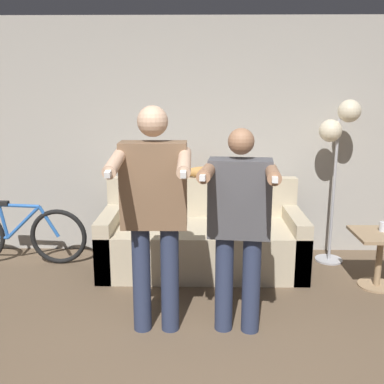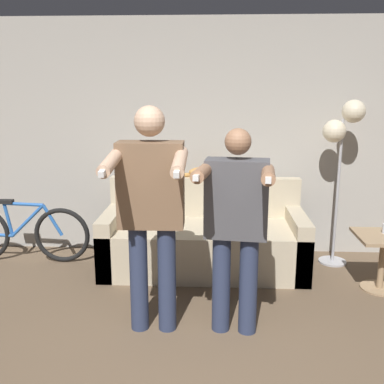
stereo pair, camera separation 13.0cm
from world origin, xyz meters
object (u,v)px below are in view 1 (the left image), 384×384
couch (202,241)px  floor_lamp (339,133)px  person_left (154,205)px  cat (205,172)px  bicycle (17,235)px  cup (383,227)px  side_table (380,248)px  person_right (239,219)px

couch → floor_lamp: 1.80m
person_left → floor_lamp: 2.34m
cat → bicycle: 2.12m
couch → cup: size_ratio=22.76×
side_table → floor_lamp: bearing=112.4°
person_right → side_table: 1.72m
person_left → floor_lamp: bearing=39.2°
couch → floor_lamp: (1.41, 0.20, 1.10)m
side_table → bicycle: bicycle is taller
person_left → floor_lamp: size_ratio=1.00×
floor_lamp → side_table: floor_lamp is taller
couch → side_table: 1.74m
person_left → side_table: person_left is taller
couch → person_left: person_left is taller
person_left → person_right: person_left is taller
cat → cup: 1.87m
person_left → cup: person_left is taller
person_right → bicycle: (-2.24, 1.35, -0.60)m
person_left → floor_lamp: floor_lamp is taller
floor_lamp → couch: bearing=-171.8°
cat → floor_lamp: bearing=-5.8°
floor_lamp → cup: 1.05m
side_table → cup: bearing=62.3°
floor_lamp → side_table: size_ratio=3.27×
couch → person_right: (0.26, -1.27, 0.62)m
side_table → cup: cup is taller
bicycle → cat: bearing=7.5°
cup → bicycle: bearing=172.8°
floor_lamp → side_table: (0.27, -0.65, -1.01)m
person_right → couch: bearing=108.3°
couch → person_left: size_ratio=1.19×
couch → person_left: bearing=-106.1°
person_left → cup: 2.30m
person_right → floor_lamp: bearing=58.8°
couch → person_right: 1.44m
person_right → cup: bearing=38.2°
bicycle → person_left: bearing=-39.9°
couch → bicycle: 1.98m
cat → floor_lamp: size_ratio=0.31×
person_right → side_table: bearing=37.0°
couch → side_table: couch is taller
floor_lamp → cup: size_ratio=19.18×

